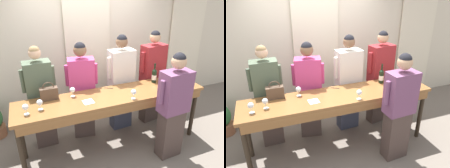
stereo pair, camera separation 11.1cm
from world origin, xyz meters
The scene contains 21 objects.
ground_plane centered at (0.00, 0.00, 0.00)m, with size 18.00×18.00×0.00m, color #70665B.
wall_back centered at (0.00, 1.37, 1.40)m, with size 12.00×0.06×2.80m.
curtain_panel_center centered at (0.00, 1.30, 1.34)m, with size 0.90×0.03×2.69m.
curtain_panel_right centered at (2.38, 1.30, 1.34)m, with size 0.90×0.03×2.69m.
tasting_bar centered at (0.00, -0.03, 0.88)m, with size 2.98×0.65×0.99m.
wine_bottle centered at (0.83, 0.17, 1.11)m, with size 0.08×0.08×0.34m.
handbag centered at (-0.94, 0.22, 1.09)m, with size 0.25×0.11×0.28m.
wine_glass_front_left centered at (0.87, 0.00, 1.09)m, with size 0.08×0.08×0.15m.
wine_glass_front_mid centered at (-0.60, 0.17, 1.09)m, with size 0.08×0.08×0.15m.
wine_glass_front_right centered at (0.85, -0.14, 1.09)m, with size 0.08×0.08×0.15m.
wine_glass_center_left centered at (-1.27, -0.10, 1.09)m, with size 0.08×0.08×0.15m.
wine_glass_center_mid centered at (0.22, -0.24, 1.09)m, with size 0.08×0.08×0.15m.
wine_glass_center_right centered at (1.06, 0.11, 1.09)m, with size 0.08×0.08×0.15m.
wine_glass_back_left centered at (-1.09, -0.04, 1.09)m, with size 0.08×0.08×0.15m.
napkin centered at (-0.43, -0.08, 0.99)m, with size 0.16×0.16×0.00m.
pen centered at (0.01, 0.24, 0.99)m, with size 0.13×0.08×0.01m.
guest_olive_jacket centered at (-1.05, 0.50, 0.88)m, with size 0.52×0.27×1.73m.
guest_pink_top centered at (-0.37, 0.50, 0.88)m, with size 0.54×0.32×1.73m.
guest_cream_sweater centered at (0.36, 0.50, 0.91)m, with size 0.55×0.28×1.79m.
guest_striped_shirt centered at (1.01, 0.50, 0.92)m, with size 0.57×0.31×1.81m.
host_pouring centered at (0.75, -0.52, 0.87)m, with size 0.55×0.29×1.71m.
Camera 2 is at (-1.06, -2.82, 2.51)m, focal length 35.00 mm.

